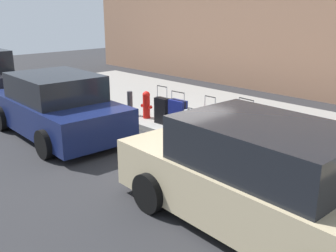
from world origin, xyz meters
TOP-DOWN VIEW (x-y plane):
  - ground_plane at (0.00, 0.00)m, footprint 40.00×40.00m
  - sidewalk_curb at (0.00, -2.50)m, footprint 18.00×5.00m
  - suitcase_black_0 at (-2.93, -0.48)m, footprint 0.43×0.23m
  - suitcase_red_1 at (-2.44, -0.52)m, footprint 0.35×0.26m
  - suitcase_teal_2 at (-1.94, -0.56)m, footprint 0.47×0.25m
  - suitcase_olive_3 at (-1.42, -0.62)m, footprint 0.38×0.24m
  - suitcase_maroon_4 at (-0.94, -0.56)m, footprint 0.38×0.20m
  - suitcase_silver_5 at (-0.44, -0.52)m, footprint 0.42×0.26m
  - suitcase_navy_6 at (0.11, -0.54)m, footprint 0.49×0.25m
  - suitcase_black_7 at (0.66, -0.51)m, footprint 0.42×0.23m
  - fire_hydrant at (1.35, -0.55)m, footprint 0.39×0.21m
  - bollard_post at (1.90, -0.40)m, footprint 0.15×0.15m
  - parked_car_beige_0 at (-3.91, 1.76)m, footprint 4.72×2.17m
  - parked_car_navy_1 at (2.07, 1.76)m, footprint 4.33×2.23m

SIDE VIEW (x-z plane):
  - ground_plane at x=0.00m, z-range 0.00..0.00m
  - sidewalk_curb at x=0.00m, z-range 0.00..0.14m
  - suitcase_olive_3 at x=-1.42m, z-range -0.02..0.82m
  - suitcase_silver_5 at x=-0.44m, z-range 0.11..0.73m
  - bollard_post at x=1.90m, z-range 0.14..0.83m
  - suitcase_black_7 at x=0.66m, z-range -0.02..1.00m
  - suitcase_maroon_4 at x=-0.94m, z-range 0.00..1.00m
  - suitcase_black_0 at x=-2.93m, z-range 0.00..1.00m
  - suitcase_navy_6 at x=0.11m, z-range 0.03..0.98m
  - suitcase_red_1 at x=-2.44m, z-range 0.00..1.02m
  - suitcase_teal_2 at x=-1.94m, z-range -0.02..1.09m
  - fire_hydrant at x=1.35m, z-range 0.16..0.92m
  - parked_car_navy_1 at x=2.07m, z-range -0.04..1.50m
  - parked_car_beige_0 at x=-3.91m, z-range -0.05..1.55m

